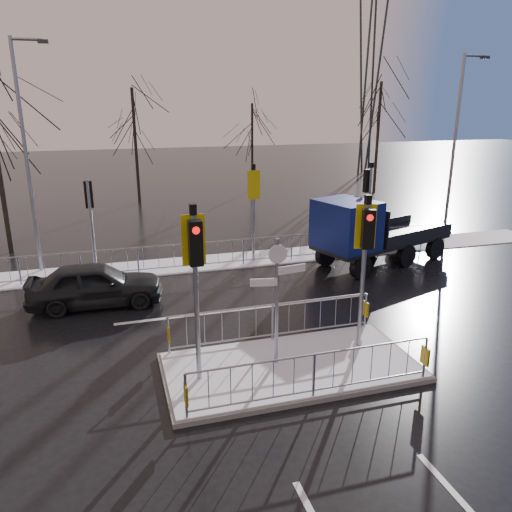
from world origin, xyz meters
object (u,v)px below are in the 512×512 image
object	(u,v)px
street_lamp_right	(456,144)
flatbed_truck	(362,231)
traffic_island	(290,355)
street_lamp_left	(28,150)
car_far_lane	(95,284)

from	to	relation	value
street_lamp_right	flatbed_truck	bearing A→B (deg)	-158.90
traffic_island	street_lamp_left	size ratio (longest dim) A/B	0.73
car_far_lane	street_lamp_left	distance (m)	5.90
street_lamp_right	street_lamp_left	world-z (taller)	street_lamp_left
traffic_island	street_lamp_left	world-z (taller)	street_lamp_left
traffic_island	street_lamp_right	world-z (taller)	street_lamp_right
flatbed_truck	street_lamp_left	size ratio (longest dim) A/B	0.76
flatbed_truck	street_lamp_right	world-z (taller)	street_lamp_right
car_far_lane	flatbed_truck	size ratio (longest dim) A/B	0.66
car_far_lane	flatbed_truck	xyz separation A→B (m)	(9.67, 1.00, 0.74)
traffic_island	street_lamp_right	bearing A→B (deg)	38.73
street_lamp_right	traffic_island	bearing A→B (deg)	-141.27
traffic_island	flatbed_truck	distance (m)	8.34
street_lamp_right	street_lamp_left	distance (m)	17.03
car_far_lane	street_lamp_right	bearing A→B (deg)	-76.43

